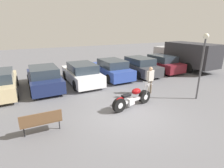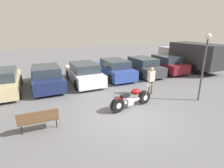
{
  "view_description": "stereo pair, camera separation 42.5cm",
  "coord_description": "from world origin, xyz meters",
  "px_view_note": "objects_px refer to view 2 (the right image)",
  "views": [
    {
      "loc": [
        -3.91,
        -5.97,
        3.75
      ],
      "look_at": [
        0.17,
        1.98,
        0.85
      ],
      "focal_mm": 28.0,
      "sensor_mm": 36.0,
      "label": 1
    },
    {
      "loc": [
        -3.53,
        -6.15,
        3.75
      ],
      "look_at": [
        0.17,
        1.98,
        0.85
      ],
      "focal_mm": 28.0,
      "sensor_mm": 36.0,
      "label": 2
    }
  ],
  "objects_px": {
    "parked_car_white": "(84,73)",
    "person_standing": "(151,79)",
    "delivery_truck": "(191,55)",
    "parked_car_blue": "(114,69)",
    "parked_car_maroon": "(164,64)",
    "parked_car_navy": "(47,77)",
    "lamp_post": "(205,56)",
    "parked_car_dark_grey": "(141,66)",
    "parked_car_champagne": "(3,82)",
    "motorcycle": "(131,99)",
    "park_bench": "(39,119)"
  },
  "relations": [
    {
      "from": "parked_car_dark_grey",
      "to": "parked_car_navy",
      "type": "bearing_deg",
      "value": -178.54
    },
    {
      "from": "park_bench",
      "to": "delivery_truck",
      "type": "bearing_deg",
      "value": 21.55
    },
    {
      "from": "parked_car_white",
      "to": "parked_car_blue",
      "type": "xyz_separation_m",
      "value": [
        2.47,
        0.31,
        0.0
      ]
    },
    {
      "from": "parked_car_maroon",
      "to": "parked_car_champagne",
      "type": "bearing_deg",
      "value": -178.7
    },
    {
      "from": "parked_car_navy",
      "to": "park_bench",
      "type": "relative_size",
      "value": 3.06
    },
    {
      "from": "delivery_truck",
      "to": "person_standing",
      "type": "distance_m",
      "value": 8.06
    },
    {
      "from": "delivery_truck",
      "to": "lamp_post",
      "type": "bearing_deg",
      "value": -133.75
    },
    {
      "from": "motorcycle",
      "to": "parked_car_maroon",
      "type": "bearing_deg",
      "value": 38.97
    },
    {
      "from": "motorcycle",
      "to": "parked_car_white",
      "type": "relative_size",
      "value": 0.54
    },
    {
      "from": "parked_car_white",
      "to": "parked_car_maroon",
      "type": "relative_size",
      "value": 1.0
    },
    {
      "from": "parked_car_champagne",
      "to": "person_standing",
      "type": "height_order",
      "value": "person_standing"
    },
    {
      "from": "parked_car_navy",
      "to": "park_bench",
      "type": "bearing_deg",
      "value": -97.94
    },
    {
      "from": "motorcycle",
      "to": "lamp_post",
      "type": "relative_size",
      "value": 0.68
    },
    {
      "from": "parked_car_white",
      "to": "lamp_post",
      "type": "distance_m",
      "value": 7.55
    },
    {
      "from": "parked_car_white",
      "to": "parked_car_dark_grey",
      "type": "height_order",
      "value": "same"
    },
    {
      "from": "motorcycle",
      "to": "parked_car_blue",
      "type": "relative_size",
      "value": 0.54
    },
    {
      "from": "delivery_truck",
      "to": "parked_car_white",
      "type": "bearing_deg",
      "value": 179.48
    },
    {
      "from": "delivery_truck",
      "to": "parked_car_dark_grey",
      "type": "bearing_deg",
      "value": 176.26
    },
    {
      "from": "parked_car_maroon",
      "to": "lamp_post",
      "type": "bearing_deg",
      "value": -114.42
    },
    {
      "from": "person_standing",
      "to": "parked_car_white",
      "type": "bearing_deg",
      "value": 127.23
    },
    {
      "from": "parked_car_navy",
      "to": "person_standing",
      "type": "xyz_separation_m",
      "value": [
        5.38,
        -3.88,
        0.27
      ]
    },
    {
      "from": "motorcycle",
      "to": "person_standing",
      "type": "bearing_deg",
      "value": 29.33
    },
    {
      "from": "delivery_truck",
      "to": "park_bench",
      "type": "distance_m",
      "value": 14.28
    },
    {
      "from": "park_bench",
      "to": "lamp_post",
      "type": "relative_size",
      "value": 0.41
    },
    {
      "from": "parked_car_white",
      "to": "delivery_truck",
      "type": "height_order",
      "value": "delivery_truck"
    },
    {
      "from": "parked_car_white",
      "to": "person_standing",
      "type": "bearing_deg",
      "value": -52.77
    },
    {
      "from": "delivery_truck",
      "to": "park_bench",
      "type": "bearing_deg",
      "value": -158.45
    },
    {
      "from": "parked_car_navy",
      "to": "park_bench",
      "type": "distance_m",
      "value": 5.43
    },
    {
      "from": "parked_car_navy",
      "to": "lamp_post",
      "type": "bearing_deg",
      "value": -38.36
    },
    {
      "from": "delivery_truck",
      "to": "park_bench",
      "type": "xyz_separation_m",
      "value": [
        -13.26,
        -5.24,
        -0.82
      ]
    },
    {
      "from": "parked_car_champagne",
      "to": "person_standing",
      "type": "distance_m",
      "value": 8.75
    },
    {
      "from": "parked_car_blue",
      "to": "park_bench",
      "type": "height_order",
      "value": "parked_car_blue"
    },
    {
      "from": "parked_car_dark_grey",
      "to": "lamp_post",
      "type": "bearing_deg",
      "value": -92.21
    },
    {
      "from": "parked_car_blue",
      "to": "delivery_truck",
      "type": "distance_m",
      "value": 7.6
    },
    {
      "from": "parked_car_navy",
      "to": "lamp_post",
      "type": "xyz_separation_m",
      "value": [
        7.2,
        -5.69,
        1.71
      ]
    },
    {
      "from": "lamp_post",
      "to": "person_standing",
      "type": "bearing_deg",
      "value": 134.98
    },
    {
      "from": "motorcycle",
      "to": "park_bench",
      "type": "xyz_separation_m",
      "value": [
        -4.19,
        -0.41,
        0.11
      ]
    },
    {
      "from": "motorcycle",
      "to": "parked_car_maroon",
      "type": "distance_m",
      "value": 8.31
    },
    {
      "from": "parked_car_maroon",
      "to": "park_bench",
      "type": "relative_size",
      "value": 3.06
    },
    {
      "from": "parked_car_blue",
      "to": "person_standing",
      "type": "distance_m",
      "value": 4.17
    },
    {
      "from": "parked_car_navy",
      "to": "motorcycle",
      "type": "bearing_deg",
      "value": -55.36
    },
    {
      "from": "parked_car_blue",
      "to": "parked_car_maroon",
      "type": "relative_size",
      "value": 1.0
    },
    {
      "from": "parked_car_navy",
      "to": "parked_car_maroon",
      "type": "bearing_deg",
      "value": 1.47
    },
    {
      "from": "parked_car_maroon",
      "to": "park_bench",
      "type": "bearing_deg",
      "value": -152.11
    },
    {
      "from": "parked_car_champagne",
      "to": "parked_car_maroon",
      "type": "relative_size",
      "value": 1.0
    },
    {
      "from": "motorcycle",
      "to": "parked_car_navy",
      "type": "xyz_separation_m",
      "value": [
        -3.43,
        4.97,
        0.24
      ]
    },
    {
      "from": "parked_car_dark_grey",
      "to": "parked_car_white",
      "type": "bearing_deg",
      "value": -177.2
    },
    {
      "from": "parked_car_dark_grey",
      "to": "person_standing",
      "type": "xyz_separation_m",
      "value": [
        -2.04,
        -4.07,
        0.27
      ]
    },
    {
      "from": "parked_car_blue",
      "to": "delivery_truck",
      "type": "bearing_deg",
      "value": -3.05
    },
    {
      "from": "parked_car_champagne",
      "to": "lamp_post",
      "type": "xyz_separation_m",
      "value": [
        9.67,
        -5.67,
        1.71
      ]
    }
  ]
}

